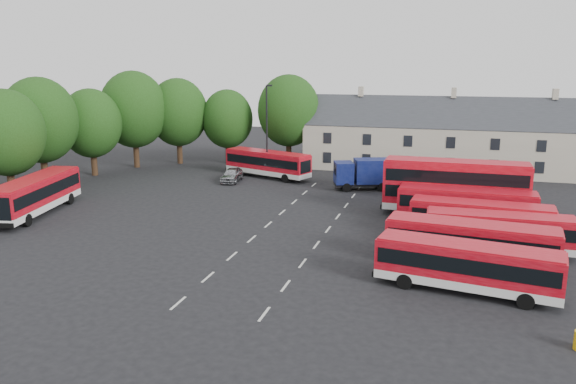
{
  "coord_description": "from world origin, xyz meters",
  "views": [
    {
      "loc": [
        13.78,
        -39.88,
        12.91
      ],
      "look_at": [
        0.91,
        4.68,
        2.2
      ],
      "focal_mm": 35.0,
      "sensor_mm": 36.0,
      "label": 1
    }
  ],
  "objects_px": {
    "bus_dd_south": "(455,185)",
    "silver_car": "(232,175)",
    "bus_row_a": "(467,263)",
    "bus_west": "(36,192)",
    "box_truck": "(371,172)",
    "lamppost": "(267,129)"
  },
  "relations": [
    {
      "from": "bus_row_a",
      "to": "box_truck",
      "type": "height_order",
      "value": "box_truck"
    },
    {
      "from": "bus_row_a",
      "to": "box_truck",
      "type": "distance_m",
      "value": 26.96
    },
    {
      "from": "bus_row_a",
      "to": "bus_west",
      "type": "distance_m",
      "value": 36.36
    },
    {
      "from": "bus_row_a",
      "to": "bus_west",
      "type": "relative_size",
      "value": 0.89
    },
    {
      "from": "bus_dd_south",
      "to": "silver_car",
      "type": "relative_size",
      "value": 2.65
    },
    {
      "from": "lamppost",
      "to": "box_truck",
      "type": "bearing_deg",
      "value": -12.16
    },
    {
      "from": "bus_row_a",
      "to": "silver_car",
      "type": "relative_size",
      "value": 2.33
    },
    {
      "from": "bus_dd_south",
      "to": "bus_west",
      "type": "xyz_separation_m",
      "value": [
        -34.89,
        -9.29,
        -0.82
      ]
    },
    {
      "from": "silver_car",
      "to": "lamppost",
      "type": "bearing_deg",
      "value": 36.69
    },
    {
      "from": "bus_row_a",
      "to": "silver_car",
      "type": "distance_m",
      "value": 34.9
    },
    {
      "from": "bus_west",
      "to": "lamppost",
      "type": "height_order",
      "value": "lamppost"
    },
    {
      "from": "bus_dd_south",
      "to": "bus_west",
      "type": "relative_size",
      "value": 1.01
    },
    {
      "from": "bus_dd_south",
      "to": "lamppost",
      "type": "xyz_separation_m",
      "value": [
        -20.5,
        11.27,
        2.85
      ]
    },
    {
      "from": "bus_dd_south",
      "to": "lamppost",
      "type": "distance_m",
      "value": 23.56
    },
    {
      "from": "bus_west",
      "to": "silver_car",
      "type": "bearing_deg",
      "value": -43.74
    },
    {
      "from": "bus_dd_south",
      "to": "silver_car",
      "type": "xyz_separation_m",
      "value": [
        -23.65,
        8.22,
        -2.01
      ]
    },
    {
      "from": "bus_west",
      "to": "lamppost",
      "type": "bearing_deg",
      "value": -46.04
    },
    {
      "from": "bus_dd_south",
      "to": "bus_west",
      "type": "bearing_deg",
      "value": -164.1
    },
    {
      "from": "bus_dd_south",
      "to": "box_truck",
      "type": "relative_size",
      "value": 1.56
    },
    {
      "from": "bus_dd_south",
      "to": "silver_car",
      "type": "height_order",
      "value": "bus_dd_south"
    },
    {
      "from": "bus_dd_south",
      "to": "silver_car",
      "type": "distance_m",
      "value": 25.12
    },
    {
      "from": "silver_car",
      "to": "box_truck",
      "type": "bearing_deg",
      "value": -5.78
    }
  ]
}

